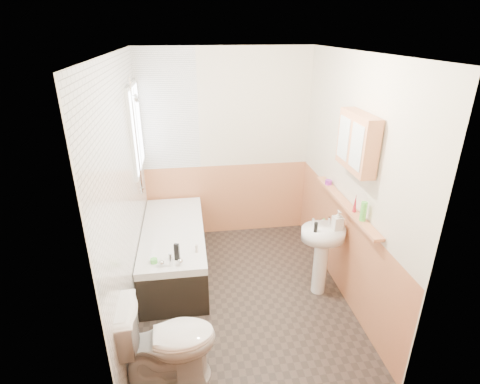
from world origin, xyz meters
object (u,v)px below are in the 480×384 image
object	(u,v)px
bathtub	(174,249)
pine_shelf	(345,204)
sink	(322,247)
medicine_cabinet	(357,142)
toilet	(167,341)

from	to	relation	value
bathtub	pine_shelf	distance (m)	2.02
bathtub	sink	size ratio (longest dim) A/B	1.86
sink	medicine_cabinet	xyz separation A→B (m)	(0.17, -0.14, 1.18)
bathtub	sink	xyz separation A→B (m)	(1.57, -0.61, 0.27)
pine_shelf	medicine_cabinet	size ratio (longest dim) A/B	2.50
pine_shelf	sink	bearing A→B (deg)	-179.39
bathtub	toilet	xyz separation A→B (m)	(-0.03, -1.52, 0.10)
toilet	medicine_cabinet	xyz separation A→B (m)	(1.77, 0.76, 1.35)
toilet	pine_shelf	bearing A→B (deg)	-66.44
pine_shelf	medicine_cabinet	distance (m)	0.70
medicine_cabinet	toilet	bearing A→B (deg)	-156.69
bathtub	toilet	bearing A→B (deg)	-91.13
toilet	medicine_cabinet	size ratio (longest dim) A/B	1.39
medicine_cabinet	bathtub	bearing A→B (deg)	156.50
pine_shelf	medicine_cabinet	bearing A→B (deg)	-100.88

